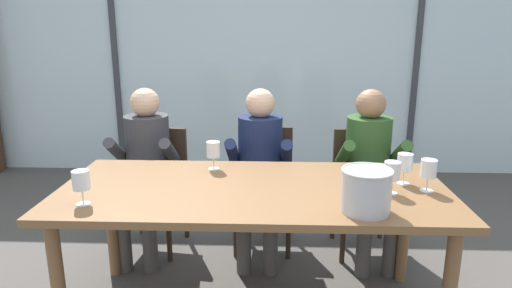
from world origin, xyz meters
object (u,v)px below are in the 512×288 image
object	(u,v)px
person_charcoal_jacket	(146,161)
wine_glass_spare_empty	(428,170)
chair_center	(363,180)
chair_left_of_center	(264,177)
wine_glass_by_left_taster	(213,150)
ice_bucket_primary	(366,190)
tasting_bowl	(374,171)
wine_glass_center_pour	(392,172)
chair_near_curtain	(156,178)
wine_glass_near_bucket	(81,182)
wine_glass_by_right_taster	(405,164)
dining_table	(254,200)
person_navy_polo	(260,162)
person_olive_shirt	(370,163)

from	to	relation	value
person_charcoal_jacket	wine_glass_spare_empty	distance (m)	1.91
chair_center	person_charcoal_jacket	world-z (taller)	person_charcoal_jacket
chair_left_of_center	wine_glass_by_left_taster	xyz separation A→B (m)	(-0.30, -0.61, 0.38)
ice_bucket_primary	tasting_bowl	bearing A→B (deg)	73.47
wine_glass_center_pour	wine_glass_spare_empty	xyz separation A→B (m)	(0.20, 0.05, 0.00)
chair_near_curtain	tasting_bowl	distance (m)	1.63
wine_glass_near_bucket	wine_glass_by_right_taster	world-z (taller)	same
dining_table	person_navy_polo	world-z (taller)	person_navy_polo
person_navy_polo	wine_glass_by_left_taster	distance (m)	0.56
dining_table	wine_glass_center_pour	distance (m)	0.75
wine_glass_spare_empty	person_navy_polo	bearing A→B (deg)	139.80
person_charcoal_jacket	ice_bucket_primary	bearing A→B (deg)	-37.94
ice_bucket_primary	wine_glass_center_pour	world-z (taller)	ice_bucket_primary
wine_glass_by_left_taster	wine_glass_center_pour	size ratio (longest dim) A/B	1.00
person_charcoal_jacket	wine_glass_center_pour	distance (m)	1.75
person_charcoal_jacket	wine_glass_by_left_taster	size ratio (longest dim) A/B	6.93
wine_glass_by_right_taster	wine_glass_spare_empty	world-z (taller)	same
chair_left_of_center	wine_glass_by_left_taster	bearing A→B (deg)	-114.03
person_charcoal_jacket	person_olive_shirt	world-z (taller)	same
tasting_bowl	wine_glass_spare_empty	world-z (taller)	wine_glass_spare_empty
person_navy_polo	dining_table	bearing A→B (deg)	-89.77
chair_center	wine_glass_center_pour	world-z (taller)	wine_glass_center_pour
ice_bucket_primary	wine_glass_spare_empty	distance (m)	0.48
chair_near_curtain	wine_glass_by_right_taster	size ratio (longest dim) A/B	5.09
wine_glass_near_bucket	wine_glass_by_left_taster	bearing A→B (deg)	45.44
ice_bucket_primary	wine_glass_by_left_taster	world-z (taller)	ice_bucket_primary
person_navy_polo	wine_glass_by_left_taster	size ratio (longest dim) A/B	6.93
person_navy_polo	person_olive_shirt	bearing A→B (deg)	1.04
dining_table	wine_glass_near_bucket	xyz separation A→B (m)	(-0.83, -0.28, 0.20)
wine_glass_near_bucket	wine_glass_center_pour	bearing A→B (deg)	7.54
chair_left_of_center	person_charcoal_jacket	distance (m)	0.89
ice_bucket_primary	wine_glass_center_pour	size ratio (longest dim) A/B	1.39
ice_bucket_primary	dining_table	bearing A→B (deg)	150.27
chair_near_curtain	ice_bucket_primary	distance (m)	1.80
chair_left_of_center	wine_glass_by_left_taster	world-z (taller)	wine_glass_by_left_taster
chair_left_of_center	person_olive_shirt	xyz separation A→B (m)	(0.75, -0.17, 0.17)
dining_table	person_charcoal_jacket	size ratio (longest dim) A/B	1.75
tasting_bowl	wine_glass_spare_empty	size ratio (longest dim) A/B	0.95
chair_near_curtain	wine_glass_spare_empty	distance (m)	1.96
ice_bucket_primary	tasting_bowl	size ratio (longest dim) A/B	1.46
chair_left_of_center	wine_glass_spare_empty	world-z (taller)	wine_glass_spare_empty
chair_center	ice_bucket_primary	world-z (taller)	ice_bucket_primary
tasting_bowl	wine_glass_near_bucket	xyz separation A→B (m)	(-1.53, -0.51, 0.09)
wine_glass_center_pour	dining_table	bearing A→B (deg)	174.35
wine_glass_center_pour	chair_center	bearing A→B (deg)	86.75
person_navy_polo	person_olive_shirt	world-z (taller)	same
wine_glass_near_bucket	wine_glass_center_pour	size ratio (longest dim) A/B	1.00
tasting_bowl	wine_glass_by_right_taster	size ratio (longest dim) A/B	0.95
chair_near_curtain	wine_glass_near_bucket	distance (m)	1.20
chair_left_of_center	person_navy_polo	bearing A→B (deg)	-98.30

